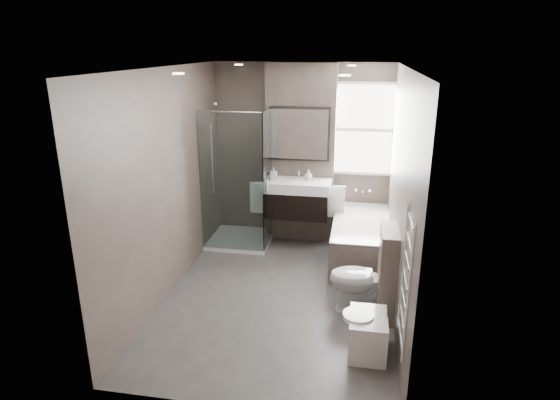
% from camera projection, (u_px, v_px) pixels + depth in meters
% --- Properties ---
extents(room, '(2.70, 3.90, 2.70)m').
position_uv_depth(room, '(280.00, 189.00, 5.18)').
color(room, '#484543').
rests_on(room, ground).
extents(vanity_pier, '(1.00, 0.25, 2.60)m').
position_uv_depth(vanity_pier, '(301.00, 154.00, 6.84)').
color(vanity_pier, '#564A43').
rests_on(vanity_pier, ground).
extents(vanity, '(0.95, 0.47, 0.66)m').
position_uv_depth(vanity, '(297.00, 198.00, 6.69)').
color(vanity, black).
rests_on(vanity, vanity_pier).
extents(mirror_cabinet, '(0.86, 0.08, 0.76)m').
position_uv_depth(mirror_cabinet, '(300.00, 134.00, 6.59)').
color(mirror_cabinet, black).
rests_on(mirror_cabinet, vanity_pier).
extents(towel_left, '(0.24, 0.06, 0.44)m').
position_uv_depth(towel_left, '(259.00, 198.00, 6.77)').
color(towel_left, silver).
rests_on(towel_left, vanity_pier).
extents(towel_right, '(0.24, 0.06, 0.44)m').
position_uv_depth(towel_right, '(336.00, 202.00, 6.59)').
color(towel_right, silver).
rests_on(towel_right, vanity_pier).
extents(shower_enclosure, '(0.90, 0.90, 2.00)m').
position_uv_depth(shower_enclosure, '(245.00, 213.00, 6.82)').
color(shower_enclosure, white).
rests_on(shower_enclosure, ground).
extents(bathtub, '(0.75, 1.60, 0.57)m').
position_uv_depth(bathtub, '(361.00, 238.00, 6.37)').
color(bathtub, '#564A43').
rests_on(bathtub, ground).
extents(window, '(0.98, 0.06, 1.33)m').
position_uv_depth(window, '(364.00, 130.00, 6.67)').
color(window, white).
rests_on(window, room).
extents(toilet, '(0.75, 0.44, 0.76)m').
position_uv_depth(toilet, '(364.00, 279.00, 5.13)').
color(toilet, white).
rests_on(toilet, ground).
extents(cistern_box, '(0.19, 0.55, 1.00)m').
position_uv_depth(cistern_box, '(387.00, 273.00, 5.00)').
color(cistern_box, '#564A43').
rests_on(cistern_box, ground).
extents(bidet, '(0.42, 0.49, 0.51)m').
position_uv_depth(bidet, '(367.00, 333.00, 4.45)').
color(bidet, white).
rests_on(bidet, ground).
extents(towel_radiator, '(0.03, 0.49, 1.10)m').
position_uv_depth(towel_radiator, '(406.00, 281.00, 3.54)').
color(towel_radiator, silver).
rests_on(towel_radiator, room).
extents(soap_bottle_a, '(0.08, 0.08, 0.18)m').
position_uv_depth(soap_bottle_a, '(274.00, 174.00, 6.61)').
color(soap_bottle_a, white).
rests_on(soap_bottle_a, vanity).
extents(soap_bottle_b, '(0.11, 0.11, 0.14)m').
position_uv_depth(soap_bottle_b, '(308.00, 175.00, 6.64)').
color(soap_bottle_b, white).
rests_on(soap_bottle_b, vanity).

